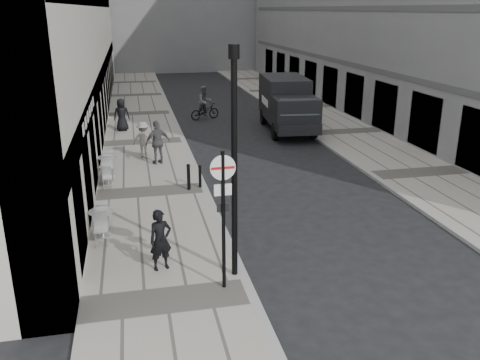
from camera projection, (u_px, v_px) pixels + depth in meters
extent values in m
cube|color=gray|center=(144.00, 143.00, 26.07)|extent=(4.00, 60.00, 0.12)
cube|color=gray|center=(345.00, 132.00, 28.26)|extent=(4.00, 60.00, 0.12)
imported|color=black|center=(161.00, 240.00, 13.06)|extent=(0.69, 0.55, 1.63)
cylinder|color=black|center=(223.00, 222.00, 11.89)|extent=(0.09, 0.09, 3.45)
cylinder|color=white|center=(223.00, 168.00, 11.46)|extent=(0.59, 0.06, 0.59)
cube|color=#B21414|center=(223.00, 168.00, 11.44)|extent=(0.54, 0.04, 0.06)
cube|color=white|center=(223.00, 190.00, 11.66)|extent=(0.42, 0.04, 0.28)
cylinder|color=black|center=(234.00, 172.00, 12.17)|extent=(0.15, 0.15, 5.52)
cylinder|color=black|center=(234.00, 51.00, 11.27)|extent=(0.26, 0.26, 0.32)
cylinder|color=black|center=(200.00, 177.00, 19.25)|extent=(0.11, 0.11, 0.82)
cylinder|color=black|center=(189.00, 178.00, 18.99)|extent=(0.12, 0.12, 0.94)
cylinder|color=black|center=(276.00, 131.00, 26.70)|extent=(0.41, 0.94, 0.92)
cylinder|color=black|center=(313.00, 130.00, 26.92)|extent=(0.41, 0.94, 0.92)
cylinder|color=black|center=(264.00, 117.00, 30.37)|extent=(0.41, 0.94, 0.92)
cylinder|color=black|center=(297.00, 116.00, 30.59)|extent=(0.41, 0.94, 0.92)
cube|color=black|center=(284.00, 97.00, 29.20)|extent=(2.68, 4.33, 2.29)
cube|color=black|center=(295.00, 113.00, 26.39)|extent=(2.48, 2.27, 1.61)
cube|color=#1E2328|center=(299.00, 107.00, 25.43)|extent=(2.04, 0.59, 0.85)
imported|color=black|center=(205.00, 111.00, 31.70)|extent=(2.05, 1.31, 1.02)
imported|color=#58575C|center=(205.00, 101.00, 31.50)|extent=(1.13, 1.01, 1.92)
imported|color=#505054|center=(158.00, 142.00, 22.05)|extent=(1.22, 0.83, 1.92)
imported|color=gray|center=(143.00, 140.00, 23.06)|extent=(1.21, 0.96, 1.65)
imported|color=black|center=(122.00, 115.00, 28.08)|extent=(0.92, 0.63, 1.80)
cylinder|color=silver|center=(103.00, 236.00, 15.21)|extent=(0.47, 0.47, 0.03)
cylinder|color=silver|center=(102.00, 224.00, 15.09)|extent=(0.06, 0.06, 0.78)
cylinder|color=silver|center=(101.00, 211.00, 14.96)|extent=(0.74, 0.74, 0.03)
cylinder|color=silver|center=(108.00, 183.00, 19.76)|extent=(0.40, 0.40, 0.03)
cylinder|color=silver|center=(108.00, 175.00, 19.65)|extent=(0.06, 0.06, 0.68)
cylinder|color=silver|center=(107.00, 167.00, 19.54)|extent=(0.64, 0.64, 0.03)
cylinder|color=silver|center=(109.00, 177.00, 20.51)|extent=(0.49, 0.49, 0.03)
cylinder|color=silver|center=(108.00, 167.00, 20.38)|extent=(0.07, 0.07, 0.83)
cylinder|color=silver|center=(107.00, 157.00, 20.24)|extent=(0.79, 0.79, 0.03)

